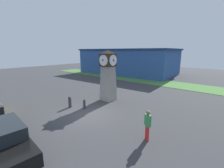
{
  "coord_description": "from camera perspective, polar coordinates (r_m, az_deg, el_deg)",
  "views": [
    {
      "loc": [
        8.59,
        -7.23,
        4.95
      ],
      "look_at": [
        -0.53,
        3.55,
        1.83
      ],
      "focal_mm": 24.0,
      "sensor_mm": 36.0,
      "label": 1
    }
  ],
  "objects": [
    {
      "name": "clock_tower",
      "position": [
        15.07,
        -1.5,
        3.41
      ],
      "size": [
        1.73,
        1.68,
        5.03
      ],
      "color": "gray",
      "rests_on": "ground_plane"
    },
    {
      "name": "bollard_mid_row",
      "position": [
        13.39,
        -10.49,
        -7.5
      ],
      "size": [
        0.22,
        0.22,
        0.84
      ],
      "color": "#333338",
      "rests_on": "ground_plane"
    },
    {
      "name": "pedestrian_near_bench",
      "position": [
        8.82,
        13.4,
        -14.35
      ],
      "size": [
        0.46,
        0.44,
        1.77
      ],
      "color": "red",
      "rests_on": "ground_plane"
    },
    {
      "name": "ground_plane",
      "position": [
        12.27,
        -9.04,
        -11.5
      ],
      "size": [
        84.94,
        84.94,
        0.0
      ],
      "primitive_type": "plane",
      "color": "#38383A"
    },
    {
      "name": "bollard_near_tower",
      "position": [
        13.97,
        -15.74,
        -6.54
      ],
      "size": [
        0.28,
        0.28,
        1.01
      ],
      "color": "#333338",
      "rests_on": "ground_plane"
    },
    {
      "name": "grass_verge_far",
      "position": [
        25.11,
        17.66,
        0.55
      ],
      "size": [
        50.96,
        4.82,
        0.04
      ],
      "primitive_type": "cube",
      "color": "#477A38",
      "rests_on": "ground_plane"
    },
    {
      "name": "warehouse_blue_far",
      "position": [
        34.51,
        6.23,
        8.67
      ],
      "size": [
        21.02,
        12.54,
        5.4
      ],
      "color": "#2D5193",
      "rests_on": "ground_plane"
    },
    {
      "name": "car_by_building",
      "position": [
        9.15,
        -35.85,
        -17.14
      ],
      "size": [
        4.65,
        2.16,
        1.56
      ],
      "color": "black",
      "rests_on": "ground_plane"
    }
  ]
}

